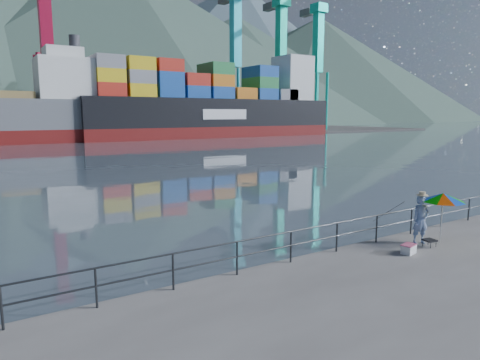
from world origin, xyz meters
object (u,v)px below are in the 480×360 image
fisherman (421,220)px  beach_umbrella (443,197)px  cooler_bag (409,249)px  container_ship (221,108)px

fisherman → beach_umbrella: (0.62, -0.41, 0.82)m
fisherman → beach_umbrella: beach_umbrella is taller
beach_umbrella → cooler_bag: beach_umbrella is taller
beach_umbrella → container_ship: bearing=66.0°
fisherman → beach_umbrella: bearing=-14.4°
beach_umbrella → container_ship: container_ship is taller
fisherman → cooler_bag: size_ratio=3.50×
cooler_bag → container_ship: container_ship is taller
beach_umbrella → container_ship: 77.28m
beach_umbrella → cooler_bag: 2.48m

